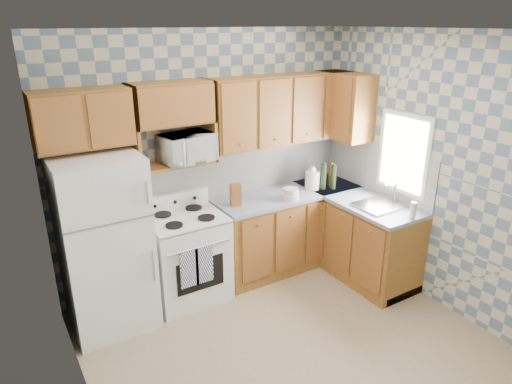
% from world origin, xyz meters
% --- Properties ---
extents(floor, '(3.40, 3.40, 0.00)m').
position_xyz_m(floor, '(0.00, 0.00, 0.00)').
color(floor, '#877252').
rests_on(floor, ground).
extents(back_wall, '(3.40, 0.02, 2.70)m').
position_xyz_m(back_wall, '(0.00, 1.60, 1.35)').
color(back_wall, slate).
rests_on(back_wall, ground).
extents(right_wall, '(0.02, 3.20, 2.70)m').
position_xyz_m(right_wall, '(1.70, 0.00, 1.35)').
color(right_wall, slate).
rests_on(right_wall, ground).
extents(backsplash_back, '(2.60, 0.02, 0.56)m').
position_xyz_m(backsplash_back, '(0.40, 1.59, 1.20)').
color(backsplash_back, silver).
rests_on(backsplash_back, back_wall).
extents(backsplash_right, '(0.02, 1.60, 0.56)m').
position_xyz_m(backsplash_right, '(1.69, 0.80, 1.20)').
color(backsplash_right, silver).
rests_on(backsplash_right, right_wall).
extents(refrigerator, '(0.75, 0.70, 1.68)m').
position_xyz_m(refrigerator, '(-1.27, 1.25, 0.84)').
color(refrigerator, white).
rests_on(refrigerator, floor).
extents(stove_body, '(0.76, 0.65, 0.90)m').
position_xyz_m(stove_body, '(-0.47, 1.28, 0.45)').
color(stove_body, white).
rests_on(stove_body, floor).
extents(cooktop, '(0.76, 0.65, 0.02)m').
position_xyz_m(cooktop, '(-0.47, 1.28, 0.91)').
color(cooktop, silver).
rests_on(cooktop, stove_body).
extents(backguard, '(0.76, 0.08, 0.17)m').
position_xyz_m(backguard, '(-0.47, 1.55, 1.00)').
color(backguard, white).
rests_on(backguard, cooktop).
extents(dish_towel_left, '(0.18, 0.02, 0.39)m').
position_xyz_m(dish_towel_left, '(-0.59, 0.93, 0.53)').
color(dish_towel_left, navy).
rests_on(dish_towel_left, stove_body).
extents(dish_towel_right, '(0.18, 0.02, 0.39)m').
position_xyz_m(dish_towel_right, '(-0.44, 0.93, 0.53)').
color(dish_towel_right, navy).
rests_on(dish_towel_right, stove_body).
extents(base_cabinets_back, '(1.75, 0.60, 0.88)m').
position_xyz_m(base_cabinets_back, '(0.82, 1.30, 0.44)').
color(base_cabinets_back, brown).
rests_on(base_cabinets_back, floor).
extents(base_cabinets_right, '(0.60, 1.60, 0.88)m').
position_xyz_m(base_cabinets_right, '(1.40, 0.80, 0.44)').
color(base_cabinets_right, brown).
rests_on(base_cabinets_right, floor).
extents(countertop_back, '(1.77, 0.63, 0.04)m').
position_xyz_m(countertop_back, '(0.82, 1.30, 0.90)').
color(countertop_back, slate).
rests_on(countertop_back, base_cabinets_back).
extents(countertop_right, '(0.63, 1.60, 0.04)m').
position_xyz_m(countertop_right, '(1.40, 0.80, 0.90)').
color(countertop_right, slate).
rests_on(countertop_right, base_cabinets_right).
extents(upper_cabinets_back, '(1.75, 0.33, 0.74)m').
position_xyz_m(upper_cabinets_back, '(0.82, 1.44, 1.85)').
color(upper_cabinets_back, brown).
rests_on(upper_cabinets_back, back_wall).
extents(upper_cabinets_fridge, '(0.82, 0.33, 0.50)m').
position_xyz_m(upper_cabinets_fridge, '(-1.29, 1.44, 1.97)').
color(upper_cabinets_fridge, brown).
rests_on(upper_cabinets_fridge, back_wall).
extents(upper_cabinets_right, '(0.33, 0.70, 0.74)m').
position_xyz_m(upper_cabinets_right, '(1.53, 1.25, 1.85)').
color(upper_cabinets_right, brown).
rests_on(upper_cabinets_right, right_wall).
extents(microwave_shelf, '(0.80, 0.33, 0.03)m').
position_xyz_m(microwave_shelf, '(-0.47, 1.44, 1.44)').
color(microwave_shelf, brown).
rests_on(microwave_shelf, back_wall).
extents(microwave, '(0.56, 0.42, 0.28)m').
position_xyz_m(microwave, '(-0.36, 1.38, 1.59)').
color(microwave, white).
rests_on(microwave, microwave_shelf).
extents(sink, '(0.48, 0.40, 0.03)m').
position_xyz_m(sink, '(1.40, 0.45, 0.93)').
color(sink, '#B7B7BC').
rests_on(sink, countertop_right).
extents(window, '(0.02, 0.66, 0.86)m').
position_xyz_m(window, '(1.69, 0.45, 1.45)').
color(window, white).
rests_on(window, right_wall).
extents(bottle_0, '(0.07, 0.07, 0.30)m').
position_xyz_m(bottle_0, '(1.23, 1.18, 1.07)').
color(bottle_0, black).
rests_on(bottle_0, countertop_back).
extents(bottle_1, '(0.07, 0.07, 0.28)m').
position_xyz_m(bottle_1, '(1.33, 1.12, 1.06)').
color(bottle_1, black).
rests_on(bottle_1, countertop_back).
extents(bottle_2, '(0.07, 0.07, 0.26)m').
position_xyz_m(bottle_2, '(1.38, 1.22, 1.05)').
color(bottle_2, brown).
rests_on(bottle_2, countertop_back).
extents(knife_block, '(0.13, 0.13, 0.24)m').
position_xyz_m(knife_block, '(0.12, 1.27, 1.04)').
color(knife_block, brown).
rests_on(knife_block, countertop_back).
extents(electric_kettle, '(0.17, 0.17, 0.21)m').
position_xyz_m(electric_kettle, '(1.12, 1.25, 1.03)').
color(electric_kettle, white).
rests_on(electric_kettle, countertop_back).
extents(food_containers, '(0.19, 0.19, 0.13)m').
position_xyz_m(food_containers, '(0.72, 1.11, 0.98)').
color(food_containers, beige).
rests_on(food_containers, countertop_back).
extents(soap_bottle, '(0.06, 0.06, 0.17)m').
position_xyz_m(soap_bottle, '(1.45, 0.05, 1.01)').
color(soap_bottle, beige).
rests_on(soap_bottle, countertop_right).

